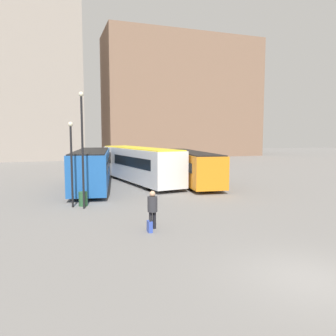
{
  "coord_description": "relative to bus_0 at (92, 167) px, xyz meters",
  "views": [
    {
      "loc": [
        -6.93,
        -7.39,
        4.22
      ],
      "look_at": [
        0.06,
        12.85,
        2.05
      ],
      "focal_mm": 35.0,
      "sensor_mm": 36.0,
      "label": 1
    }
  ],
  "objects": [
    {
      "name": "building_block_right",
      "position": [
        21.85,
        36.25,
        10.05
      ],
      "size": [
        30.94,
        11.58,
        23.4
      ],
      "color": "#7F604C",
      "rests_on": "ground_plane"
    },
    {
      "name": "bus_0",
      "position": [
        0.0,
        0.0,
        0.0
      ],
      "size": [
        4.47,
        11.68,
        3.02
      ],
      "rotation": [
        0.0,
        0.0,
        1.4
      ],
      "color": "#1E56A3",
      "rests_on": "ground_plane"
    },
    {
      "name": "suitcase",
      "position": [
        1.05,
        -12.98,
        -1.39
      ],
      "size": [
        0.19,
        0.38,
        0.73
      ],
      "rotation": [
        0.0,
        0.0,
        1.55
      ],
      "color": "#334CB2",
      "rests_on": "ground_plane"
    },
    {
      "name": "trash_bin",
      "position": [
        -1.26,
        -6.57,
        -1.22
      ],
      "size": [
        0.52,
        0.52,
        0.85
      ],
      "color": "#285633",
      "rests_on": "ground_plane"
    },
    {
      "name": "ground_plane",
      "position": [
        4.19,
        -19.0,
        -1.65
      ],
      "size": [
        160.0,
        160.0,
        0.0
      ],
      "primitive_type": "plane",
      "color": "slate"
    },
    {
      "name": "traveler",
      "position": [
        1.31,
        -12.53,
        -0.62
      ],
      "size": [
        0.45,
        0.45,
        1.73
      ],
      "rotation": [
        0.0,
        0.0,
        1.55
      ],
      "color": "black",
      "rests_on": "ground_plane"
    },
    {
      "name": "bus_2",
      "position": [
        8.41,
        0.27,
        -0.12
      ],
      "size": [
        3.88,
        12.46,
        2.78
      ],
      "rotation": [
        0.0,
        0.0,
        1.45
      ],
      "color": "orange",
      "rests_on": "ground_plane"
    },
    {
      "name": "lamp_post_1",
      "position": [
        -1.27,
        -7.33,
        2.18
      ],
      "size": [
        0.28,
        0.28,
        6.62
      ],
      "color": "black",
      "rests_on": "ground_plane"
    },
    {
      "name": "lamp_post_0",
      "position": [
        -1.86,
        -6.73,
        1.32
      ],
      "size": [
        0.28,
        0.28,
        4.98
      ],
      "color": "black",
      "rests_on": "ground_plane"
    },
    {
      "name": "bus_1",
      "position": [
        4.22,
        1.73,
        0.05
      ],
      "size": [
        4.49,
        12.74,
        3.11
      ],
      "rotation": [
        0.0,
        0.0,
        1.73
      ],
      "color": "silver",
      "rests_on": "ground_plane"
    }
  ]
}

